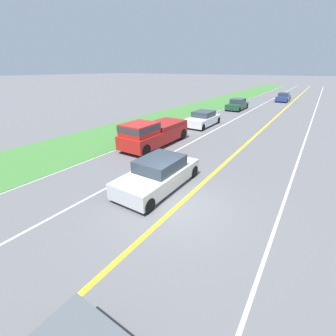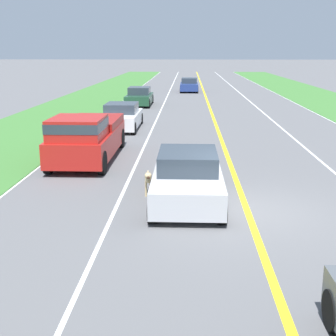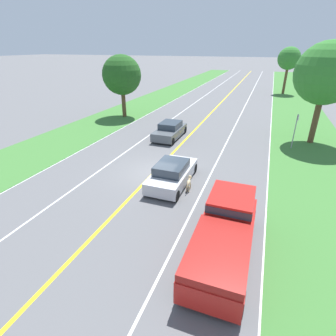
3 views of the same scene
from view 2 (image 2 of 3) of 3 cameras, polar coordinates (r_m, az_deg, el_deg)
The scene contains 9 objects.
ground_plane at distance 12.53m, azimuth 9.65°, elevation -5.22°, with size 400.00×400.00×0.00m, color #5B5B5E.
centre_divider_line at distance 12.53m, azimuth 9.65°, elevation -5.20°, with size 0.18×160.00×0.01m, color yellow.
lane_dash_same_dir at distance 12.57m, azimuth -6.45°, elevation -5.01°, with size 0.10×160.00×0.01m, color white.
ego_car at distance 13.12m, azimuth 2.40°, elevation -1.21°, with size 1.93×4.43×1.38m.
dog at distance 13.57m, azimuth -2.44°, elevation -1.33°, with size 0.26×1.05×0.78m.
pickup_truck at distance 18.02m, azimuth -9.86°, elevation 3.85°, with size 2.08×5.70×1.86m.
car_trailing_near at distance 25.36m, azimuth -5.71°, elevation 6.22°, with size 1.94×4.34×1.35m.
car_trailing_mid at distance 36.07m, azimuth -3.51°, elevation 8.64°, with size 1.88×4.22×1.38m.
car_trailing_far at distance 48.21m, azimuth 2.59°, elevation 10.05°, with size 1.82×4.34×1.37m.
Camera 2 is at (1.59, 11.72, 4.12)m, focal length 50.00 mm.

